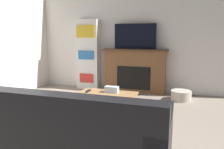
{
  "coord_description": "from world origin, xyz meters",
  "views": [
    {
      "loc": [
        1.21,
        -0.98,
        1.34
      ],
      "look_at": [
        0.05,
        2.61,
        0.67
      ],
      "focal_mm": 35.0,
      "sensor_mm": 36.0,
      "label": 1
    }
  ],
  "objects_px": {
    "bookshelf": "(88,55)",
    "couch": "(47,143)",
    "fireplace": "(134,70)",
    "coffee_table": "(107,97)",
    "storage_basket": "(181,95)",
    "tv": "(135,36)"
  },
  "relations": [
    {
      "from": "fireplace",
      "to": "couch",
      "type": "distance_m",
      "value": 3.44
    },
    {
      "from": "tv",
      "to": "storage_basket",
      "type": "distance_m",
      "value": 1.7
    },
    {
      "from": "storage_basket",
      "to": "bookshelf",
      "type": "bearing_deg",
      "value": 170.2
    },
    {
      "from": "coffee_table",
      "to": "couch",
      "type": "bearing_deg",
      "value": -93.22
    },
    {
      "from": "tv",
      "to": "storage_basket",
      "type": "relative_size",
      "value": 2.34
    },
    {
      "from": "coffee_table",
      "to": "storage_basket",
      "type": "distance_m",
      "value": 1.88
    },
    {
      "from": "coffee_table",
      "to": "storage_basket",
      "type": "relative_size",
      "value": 2.25
    },
    {
      "from": "coffee_table",
      "to": "fireplace",
      "type": "bearing_deg",
      "value": 88.43
    },
    {
      "from": "storage_basket",
      "to": "fireplace",
      "type": "bearing_deg",
      "value": 159.11
    },
    {
      "from": "couch",
      "to": "storage_basket",
      "type": "relative_size",
      "value": 5.49
    },
    {
      "from": "fireplace",
      "to": "coffee_table",
      "type": "height_order",
      "value": "fireplace"
    },
    {
      "from": "tv",
      "to": "couch",
      "type": "distance_m",
      "value": 3.56
    },
    {
      "from": "fireplace",
      "to": "bookshelf",
      "type": "distance_m",
      "value": 1.25
    },
    {
      "from": "couch",
      "to": "bookshelf",
      "type": "distance_m",
      "value": 3.61
    },
    {
      "from": "bookshelf",
      "to": "couch",
      "type": "bearing_deg",
      "value": -72.66
    },
    {
      "from": "storage_basket",
      "to": "tv",
      "type": "bearing_deg",
      "value": 160.01
    },
    {
      "from": "coffee_table",
      "to": "storage_basket",
      "type": "height_order",
      "value": "coffee_table"
    },
    {
      "from": "tv",
      "to": "couch",
      "type": "height_order",
      "value": "tv"
    },
    {
      "from": "couch",
      "to": "coffee_table",
      "type": "height_order",
      "value": "couch"
    },
    {
      "from": "couch",
      "to": "storage_basket",
      "type": "distance_m",
      "value": 3.26
    },
    {
      "from": "bookshelf",
      "to": "storage_basket",
      "type": "relative_size",
      "value": 4.13
    },
    {
      "from": "fireplace",
      "to": "couch",
      "type": "relative_size",
      "value": 0.68
    }
  ]
}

